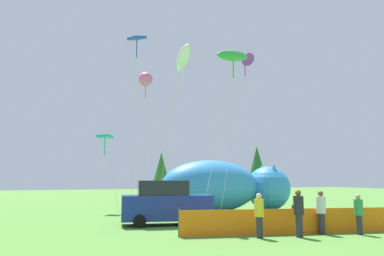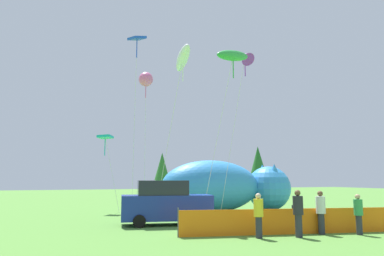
{
  "view_description": "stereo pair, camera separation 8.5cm",
  "coord_description": "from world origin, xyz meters",
  "px_view_note": "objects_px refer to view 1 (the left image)",
  "views": [
    {
      "loc": [
        -8.35,
        -16.71,
        2.25
      ],
      "look_at": [
        -0.72,
        3.03,
        5.09
      ],
      "focal_mm": 35.0,
      "sensor_mm": 36.0,
      "label": 1
    },
    {
      "loc": [
        -8.27,
        -16.74,
        2.25
      ],
      "look_at": [
        -0.72,
        3.03,
        5.09
      ],
      "focal_mm": 35.0,
      "sensor_mm": 36.0,
      "label": 2
    }
  ],
  "objects_px": {
    "kite_blue_box": "(137,42)",
    "spectator_in_red_shirt": "(259,213)",
    "spectator_in_yellow_shirt": "(299,211)",
    "kite_purple_delta": "(245,57)",
    "spectator_in_white_shirt": "(359,212)",
    "kite_white_ghost": "(183,59)",
    "kite_teal_diamond": "(105,138)",
    "kite_green_fish": "(233,56)",
    "spectator_in_grey_shirt": "(321,210)",
    "kite_pink_octopus": "(146,80)",
    "parked_car": "(166,203)",
    "folding_chair": "(294,212)",
    "inflatable_cat": "(225,188)"
  },
  "relations": [
    {
      "from": "kite_blue_box",
      "to": "kite_pink_octopus",
      "type": "distance_m",
      "value": 2.86
    },
    {
      "from": "kite_white_ghost",
      "to": "parked_car",
      "type": "bearing_deg",
      "value": -136.77
    },
    {
      "from": "kite_teal_diamond",
      "to": "spectator_in_yellow_shirt",
      "type": "bearing_deg",
      "value": -68.4
    },
    {
      "from": "kite_purple_delta",
      "to": "kite_white_ghost",
      "type": "relative_size",
      "value": 1.13
    },
    {
      "from": "folding_chair",
      "to": "spectator_in_yellow_shirt",
      "type": "bearing_deg",
      "value": 151.57
    },
    {
      "from": "kite_purple_delta",
      "to": "kite_pink_octopus",
      "type": "height_order",
      "value": "kite_purple_delta"
    },
    {
      "from": "spectator_in_red_shirt",
      "to": "spectator_in_white_shirt",
      "type": "height_order",
      "value": "spectator_in_red_shirt"
    },
    {
      "from": "kite_purple_delta",
      "to": "kite_teal_diamond",
      "type": "height_order",
      "value": "kite_purple_delta"
    },
    {
      "from": "spectator_in_grey_shirt",
      "to": "kite_white_ghost",
      "type": "xyz_separation_m",
      "value": [
        -3.73,
        6.37,
        7.89
      ]
    },
    {
      "from": "spectator_in_white_shirt",
      "to": "kite_green_fish",
      "type": "bearing_deg",
      "value": 110.18
    },
    {
      "from": "parked_car",
      "to": "spectator_in_yellow_shirt",
      "type": "relative_size",
      "value": 2.55
    },
    {
      "from": "kite_blue_box",
      "to": "kite_green_fish",
      "type": "xyz_separation_m",
      "value": [
        4.53,
        -4.55,
        -1.79
      ]
    },
    {
      "from": "inflatable_cat",
      "to": "kite_blue_box",
      "type": "xyz_separation_m",
      "value": [
        -6.22,
        -0.06,
        9.3
      ]
    },
    {
      "from": "parked_car",
      "to": "kite_blue_box",
      "type": "height_order",
      "value": "kite_blue_box"
    },
    {
      "from": "kite_green_fish",
      "to": "inflatable_cat",
      "type": "bearing_deg",
      "value": 69.88
    },
    {
      "from": "kite_purple_delta",
      "to": "spectator_in_white_shirt",
      "type": "bearing_deg",
      "value": -88.47
    },
    {
      "from": "spectator_in_grey_shirt",
      "to": "kite_purple_delta",
      "type": "height_order",
      "value": "kite_purple_delta"
    },
    {
      "from": "spectator_in_yellow_shirt",
      "to": "kite_white_ghost",
      "type": "distance_m",
      "value": 10.61
    },
    {
      "from": "kite_white_ghost",
      "to": "inflatable_cat",
      "type": "bearing_deg",
      "value": 40.97
    },
    {
      "from": "parked_car",
      "to": "kite_pink_octopus",
      "type": "height_order",
      "value": "kite_pink_octopus"
    },
    {
      "from": "spectator_in_yellow_shirt",
      "to": "kite_white_ghost",
      "type": "relative_size",
      "value": 0.19
    },
    {
      "from": "spectator_in_grey_shirt",
      "to": "kite_pink_octopus",
      "type": "bearing_deg",
      "value": 110.23
    },
    {
      "from": "folding_chair",
      "to": "kite_teal_diamond",
      "type": "distance_m",
      "value": 13.47
    },
    {
      "from": "spectator_in_red_shirt",
      "to": "spectator_in_grey_shirt",
      "type": "bearing_deg",
      "value": -0.66
    },
    {
      "from": "parked_car",
      "to": "spectator_in_white_shirt",
      "type": "bearing_deg",
      "value": -32.36
    },
    {
      "from": "parked_car",
      "to": "spectator_in_white_shirt",
      "type": "distance_m",
      "value": 8.6
    },
    {
      "from": "parked_car",
      "to": "kite_green_fish",
      "type": "height_order",
      "value": "kite_green_fish"
    },
    {
      "from": "folding_chair",
      "to": "kite_purple_delta",
      "type": "bearing_deg",
      "value": 16.98
    },
    {
      "from": "folding_chair",
      "to": "kite_pink_octopus",
      "type": "height_order",
      "value": "kite_pink_octopus"
    },
    {
      "from": "spectator_in_white_shirt",
      "to": "kite_blue_box",
      "type": "height_order",
      "value": "kite_blue_box"
    },
    {
      "from": "spectator_in_yellow_shirt",
      "to": "kite_green_fish",
      "type": "bearing_deg",
      "value": 86.39
    },
    {
      "from": "inflatable_cat",
      "to": "kite_purple_delta",
      "type": "relative_size",
      "value": 0.88
    },
    {
      "from": "spectator_in_white_shirt",
      "to": "kite_teal_diamond",
      "type": "relative_size",
      "value": 0.31
    },
    {
      "from": "folding_chair",
      "to": "inflatable_cat",
      "type": "bearing_deg",
      "value": 16.53
    },
    {
      "from": "parked_car",
      "to": "kite_green_fish",
      "type": "bearing_deg",
      "value": 16.56
    },
    {
      "from": "kite_blue_box",
      "to": "kite_teal_diamond",
      "type": "bearing_deg",
      "value": 111.73
    },
    {
      "from": "kite_white_ghost",
      "to": "kite_teal_diamond",
      "type": "bearing_deg",
      "value": 113.6
    },
    {
      "from": "spectator_in_red_shirt",
      "to": "kite_pink_octopus",
      "type": "xyz_separation_m",
      "value": [
        -1.54,
        11.99,
        8.08
      ]
    },
    {
      "from": "parked_car",
      "to": "folding_chair",
      "type": "relative_size",
      "value": 5.42
    },
    {
      "from": "spectator_in_yellow_shirt",
      "to": "kite_purple_delta",
      "type": "distance_m",
      "value": 12.5
    },
    {
      "from": "kite_teal_diamond",
      "to": "spectator_in_red_shirt",
      "type": "bearing_deg",
      "value": -73.61
    },
    {
      "from": "parked_car",
      "to": "spectator_in_grey_shirt",
      "type": "bearing_deg",
      "value": -35.59
    },
    {
      "from": "kite_blue_box",
      "to": "spectator_in_red_shirt",
      "type": "bearing_deg",
      "value": -75.45
    },
    {
      "from": "parked_car",
      "to": "spectator_in_white_shirt",
      "type": "height_order",
      "value": "parked_car"
    },
    {
      "from": "kite_purple_delta",
      "to": "kite_green_fish",
      "type": "xyz_separation_m",
      "value": [
        -2.07,
        -2.35,
        -0.9
      ]
    },
    {
      "from": "spectator_in_white_shirt",
      "to": "kite_white_ghost",
      "type": "xyz_separation_m",
      "value": [
        -5.04,
        7.03,
        7.96
      ]
    },
    {
      "from": "parked_car",
      "to": "spectator_in_grey_shirt",
      "type": "height_order",
      "value": "parked_car"
    },
    {
      "from": "kite_blue_box",
      "to": "kite_teal_diamond",
      "type": "xyz_separation_m",
      "value": [
        -1.34,
        3.37,
        -5.87
      ]
    },
    {
      "from": "spectator_in_grey_shirt",
      "to": "kite_blue_box",
      "type": "height_order",
      "value": "kite_blue_box"
    },
    {
      "from": "spectator_in_grey_shirt",
      "to": "parked_car",
      "type": "bearing_deg",
      "value": 134.2
    }
  ]
}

